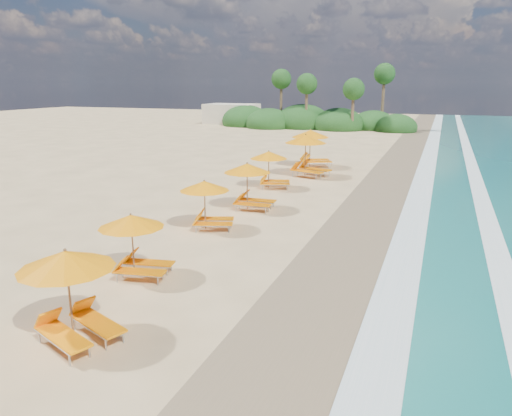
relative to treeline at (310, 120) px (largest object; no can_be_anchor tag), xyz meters
The scene contains 12 objects.
ground 46.60m from the treeline, 77.68° to the right, with size 160.00×160.00×0.00m, color #DAB980.
wet_sand 47.61m from the treeline, 72.97° to the right, with size 4.00×160.00×0.01m, color #826B4D.
surf_foam 48.47m from the treeline, 69.92° to the right, with size 4.00×160.00×0.01m.
station_2 54.82m from the treeline, 80.80° to the right, with size 2.86×2.82×2.21m.
station_3 50.94m from the treeline, 81.07° to the right, with size 2.43×2.32×2.01m.
station_4 45.66m from the treeline, 80.29° to the right, with size 2.62×2.57×2.04m.
station_5 42.24m from the treeline, 78.92° to the right, with size 2.48×2.31×2.23m.
station_6 37.36m from the treeline, 78.45° to the right, with size 2.72×2.65×2.14m.
station_7 33.54m from the treeline, 75.37° to the right, with size 3.39×3.30×2.68m.
station_8 29.84m from the treeline, 74.77° to the right, with size 3.49×3.47×2.65m.
treeline is the anchor object (origin of this frame).
beach_building 12.32m from the treeline, 168.35° to the left, with size 7.00×5.00×2.80m, color beige.
Camera 1 is at (6.36, -16.66, 5.82)m, focal length 34.23 mm.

